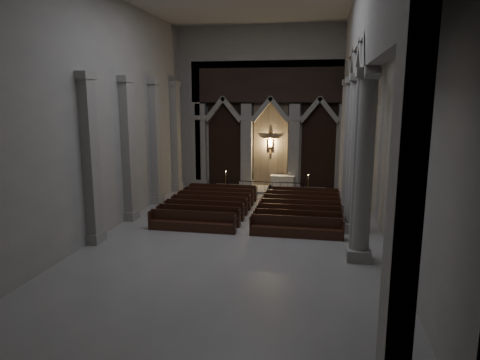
{
  "coord_description": "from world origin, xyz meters",
  "views": [
    {
      "loc": [
        3.73,
        -20.56,
        6.88
      ],
      "look_at": [
        -0.71,
        3.0,
        2.22
      ],
      "focal_mm": 32.0,
      "sensor_mm": 36.0,
      "label": 1
    }
  ],
  "objects_px": {
    "pews": "(254,210)",
    "worshipper": "(270,194)",
    "candle_stand_left": "(226,187)",
    "altar_rail": "(265,186)",
    "candle_stand_right": "(308,191)",
    "altar": "(282,181)"
  },
  "relations": [
    {
      "from": "altar",
      "to": "worshipper",
      "type": "relative_size",
      "value": 1.48
    },
    {
      "from": "altar_rail",
      "to": "pews",
      "type": "xyz_separation_m",
      "value": [
        -0.0,
        -5.15,
        -0.37
      ]
    },
    {
      "from": "candle_stand_right",
      "to": "worshipper",
      "type": "xyz_separation_m",
      "value": [
        -2.39,
        -2.04,
        0.18
      ]
    },
    {
      "from": "candle_stand_left",
      "to": "pews",
      "type": "bearing_deg",
      "value": -62.35
    },
    {
      "from": "altar_rail",
      "to": "worshipper",
      "type": "bearing_deg",
      "value": -72.22
    },
    {
      "from": "candle_stand_left",
      "to": "pews",
      "type": "distance_m",
      "value": 6.31
    },
    {
      "from": "candle_stand_right",
      "to": "altar_rail",
      "type": "bearing_deg",
      "value": -176.3
    },
    {
      "from": "worshipper",
      "to": "candle_stand_left",
      "type": "bearing_deg",
      "value": 149.91
    },
    {
      "from": "altar_rail",
      "to": "candle_stand_right",
      "type": "bearing_deg",
      "value": 3.7
    },
    {
      "from": "altar",
      "to": "altar_rail",
      "type": "bearing_deg",
      "value": -112.62
    },
    {
      "from": "altar",
      "to": "pews",
      "type": "distance_m",
      "value": 7.66
    },
    {
      "from": "altar",
      "to": "candle_stand_right",
      "type": "distance_m",
      "value": 2.99
    },
    {
      "from": "pews",
      "to": "candle_stand_left",
      "type": "bearing_deg",
      "value": 117.65
    },
    {
      "from": "pews",
      "to": "worshipper",
      "type": "distance_m",
      "value": 3.37
    },
    {
      "from": "altar",
      "to": "altar_rail",
      "type": "distance_m",
      "value": 2.64
    },
    {
      "from": "candle_stand_left",
      "to": "pews",
      "type": "xyz_separation_m",
      "value": [
        2.93,
        -5.59,
        -0.1
      ]
    },
    {
      "from": "candle_stand_left",
      "to": "worshipper",
      "type": "height_order",
      "value": "candle_stand_left"
    },
    {
      "from": "candle_stand_right",
      "to": "candle_stand_left",
      "type": "bearing_deg",
      "value": 177.61
    },
    {
      "from": "altar",
      "to": "worshipper",
      "type": "distance_m",
      "value": 4.3
    },
    {
      "from": "candle_stand_left",
      "to": "worshipper",
      "type": "relative_size",
      "value": 1.31
    },
    {
      "from": "altar",
      "to": "altar_rail",
      "type": "xyz_separation_m",
      "value": [
        -1.01,
        -2.43,
        0.1
      ]
    },
    {
      "from": "candle_stand_left",
      "to": "candle_stand_right",
      "type": "distance_m",
      "value": 5.92
    }
  ]
}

